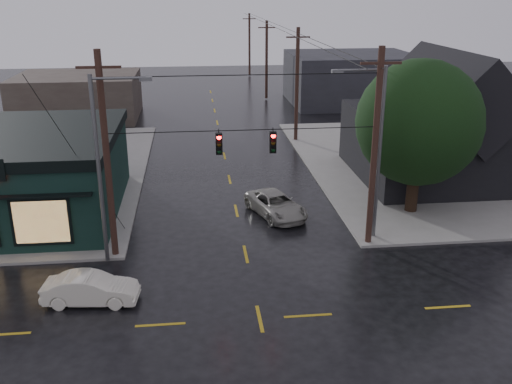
{
  "coord_description": "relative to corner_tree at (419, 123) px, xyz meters",
  "views": [
    {
      "loc": [
        -2.39,
        -19.93,
        12.69
      ],
      "look_at": [
        0.54,
        6.14,
        3.27
      ],
      "focal_mm": 40.0,
      "sensor_mm": 36.0,
      "label": 1
    }
  ],
  "objects": [
    {
      "name": "streetlight_ne",
      "position": [
        -3.34,
        -3.35,
        -5.47
      ],
      "size": [
        5.4,
        0.3,
        9.15
      ],
      "primitive_type": null,
      "color": "#5C5D60",
      "rests_on": "ground"
    },
    {
      "name": "ne_building",
      "position": [
        4.66,
        6.45,
        -1.0
      ],
      "size": [
        12.6,
        11.6,
        8.75
      ],
      "color": "black",
      "rests_on": "ground"
    },
    {
      "name": "ground_plane",
      "position": [
        -10.34,
        -10.55,
        -5.47
      ],
      "size": [
        160.0,
        160.0,
        0.0
      ],
      "primitive_type": "plane",
      "color": "black"
    },
    {
      "name": "corner_tree",
      "position": [
        0.0,
        0.0,
        0.0
      ],
      "size": [
        7.2,
        7.2,
        8.94
      ],
      "color": "black",
      "rests_on": "ground"
    },
    {
      "name": "utility_pole_far_b",
      "position": [
        -3.84,
        37.45,
        -5.47
      ],
      "size": [
        2.0,
        0.32,
        9.15
      ],
      "primitive_type": null,
      "color": "black",
      "rests_on": "ground"
    },
    {
      "name": "utility_pole_nw",
      "position": [
        -16.84,
        -4.05,
        -5.47
      ],
      "size": [
        2.0,
        0.32,
        10.15
      ],
      "primitive_type": null,
      "color": "black",
      "rests_on": "ground"
    },
    {
      "name": "span_signal_assembly",
      "position": [
        -10.25,
        -4.05,
        0.22
      ],
      "size": [
        13.0,
        0.48,
        1.23
      ],
      "color": "black",
      "rests_on": "ground"
    },
    {
      "name": "bg_building_east",
      "position": [
        5.66,
        34.45,
        -2.67
      ],
      "size": [
        14.0,
        12.0,
        5.6
      ],
      "primitive_type": "cube",
      "color": "#242429",
      "rests_on": "ground"
    },
    {
      "name": "sidewalk_ne",
      "position": [
        9.66,
        9.45,
        -5.4
      ],
      "size": [
        28.0,
        28.0,
        0.15
      ],
      "primitive_type": "cube",
      "color": "gray",
      "rests_on": "ground"
    },
    {
      "name": "bg_building_west",
      "position": [
        -24.34,
        29.45,
        -3.27
      ],
      "size": [
        12.0,
        10.0,
        4.4
      ],
      "primitive_type": "cube",
      "color": "#382D29",
      "rests_on": "ground"
    },
    {
      "name": "suv_silver",
      "position": [
        -8.07,
        0.46,
        -4.81
      ],
      "size": [
        3.69,
        5.26,
        1.33
      ],
      "primitive_type": "imported",
      "rotation": [
        0.0,
        0.0,
        0.34
      ],
      "color": "gray",
      "rests_on": "ground"
    },
    {
      "name": "utility_pole_ne",
      "position": [
        -3.84,
        -4.05,
        -5.47
      ],
      "size": [
        2.0,
        0.32,
        10.15
      ],
      "primitive_type": null,
      "color": "black",
      "rests_on": "ground"
    },
    {
      "name": "sedan_cream",
      "position": [
        -17.32,
        -8.49,
        -4.82
      ],
      "size": [
        4.11,
        1.77,
        1.32
      ],
      "primitive_type": "imported",
      "rotation": [
        0.0,
        0.0,
        1.47
      ],
      "color": "white",
      "rests_on": "ground"
    },
    {
      "name": "streetlight_nw",
      "position": [
        -17.14,
        -4.75,
        -5.47
      ],
      "size": [
        5.4,
        0.3,
        9.15
      ],
      "primitive_type": null,
      "color": "#5C5D60",
      "rests_on": "ground"
    },
    {
      "name": "utility_pole_far_a",
      "position": [
        -3.84,
        17.45,
        -5.47
      ],
      "size": [
        2.0,
        0.32,
        9.65
      ],
      "primitive_type": null,
      "color": "black",
      "rests_on": "ground"
    },
    {
      "name": "utility_pole_far_c",
      "position": [
        -3.84,
        57.45,
        -5.47
      ],
      "size": [
        2.0,
        0.32,
        9.15
      ],
      "primitive_type": null,
      "color": "black",
      "rests_on": "ground"
    }
  ]
}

